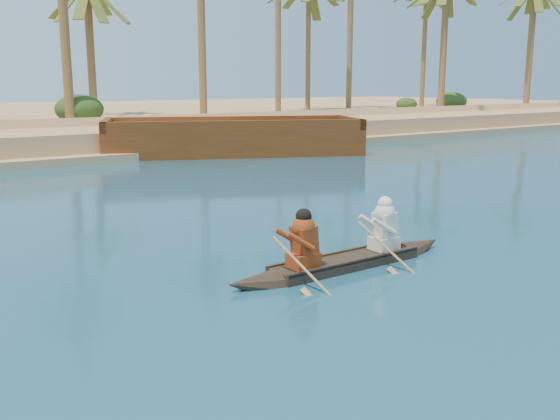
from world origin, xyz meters
TOP-DOWN VIEW (x-y plane):
  - canoe at (5.37, 3.37)m, footprint 5.53×0.78m
  - barge_right at (14.06, 22.00)m, footprint 13.54×9.28m

SIDE VIEW (x-z plane):
  - canoe at x=5.37m, z-range -0.47..1.05m
  - barge_right at x=14.06m, z-range -0.32..1.83m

